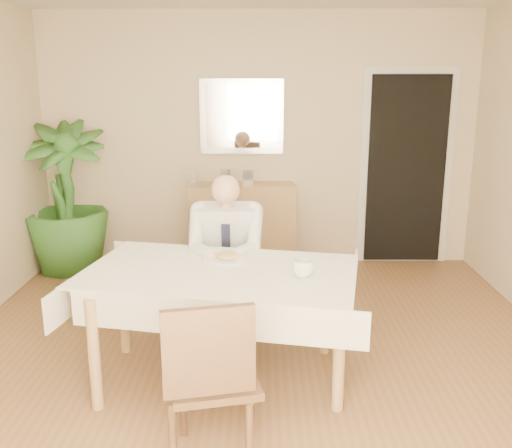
{
  "coord_description": "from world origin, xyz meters",
  "views": [
    {
      "loc": [
        0.04,
        -3.47,
        1.92
      ],
      "look_at": [
        0.0,
        0.35,
        0.95
      ],
      "focal_mm": 40.0,
      "sensor_mm": 36.0,
      "label": 1
    }
  ],
  "objects_px": {
    "dining_table": "(220,283)",
    "potted_palm": "(65,198)",
    "seated_man": "(226,252)",
    "coffee_mug": "(303,269)",
    "sideboard": "(242,225)",
    "chair_far": "(228,261)",
    "chair_near": "(212,375)"
  },
  "relations": [
    {
      "from": "dining_table",
      "to": "potted_palm",
      "type": "height_order",
      "value": "potted_palm"
    },
    {
      "from": "seated_man",
      "to": "coffee_mug",
      "type": "relative_size",
      "value": 9.57
    },
    {
      "from": "seated_man",
      "to": "sideboard",
      "type": "bearing_deg",
      "value": 88.25
    },
    {
      "from": "seated_man",
      "to": "potted_palm",
      "type": "height_order",
      "value": "potted_palm"
    },
    {
      "from": "chair_far",
      "to": "coffee_mug",
      "type": "height_order",
      "value": "chair_far"
    },
    {
      "from": "dining_table",
      "to": "potted_palm",
      "type": "distance_m",
      "value": 2.8
    },
    {
      "from": "dining_table",
      "to": "seated_man",
      "type": "bearing_deg",
      "value": 100.8
    },
    {
      "from": "chair_near",
      "to": "coffee_mug",
      "type": "relative_size",
      "value": 7.09
    },
    {
      "from": "dining_table",
      "to": "chair_near",
      "type": "relative_size",
      "value": 2.06
    },
    {
      "from": "sideboard",
      "to": "seated_man",
      "type": "bearing_deg",
      "value": -97.17
    },
    {
      "from": "chair_far",
      "to": "potted_palm",
      "type": "relative_size",
      "value": 0.61
    },
    {
      "from": "dining_table",
      "to": "chair_near",
      "type": "distance_m",
      "value": 0.91
    },
    {
      "from": "chair_near",
      "to": "coffee_mug",
      "type": "distance_m",
      "value": 0.97
    },
    {
      "from": "chair_far",
      "to": "chair_near",
      "type": "distance_m",
      "value": 1.79
    },
    {
      "from": "chair_far",
      "to": "sideboard",
      "type": "bearing_deg",
      "value": 81.38
    },
    {
      "from": "chair_near",
      "to": "potted_palm",
      "type": "distance_m",
      "value": 3.57
    },
    {
      "from": "dining_table",
      "to": "coffee_mug",
      "type": "xyz_separation_m",
      "value": [
        0.52,
        -0.12,
        0.14
      ]
    },
    {
      "from": "sideboard",
      "to": "potted_palm",
      "type": "distance_m",
      "value": 1.82
    },
    {
      "from": "dining_table",
      "to": "sideboard",
      "type": "relative_size",
      "value": 1.74
    },
    {
      "from": "chair_near",
      "to": "seated_man",
      "type": "xyz_separation_m",
      "value": [
        -0.02,
        1.49,
        0.17
      ]
    },
    {
      "from": "dining_table",
      "to": "seated_man",
      "type": "xyz_separation_m",
      "value": [
        0.0,
        0.59,
        0.02
      ]
    },
    {
      "from": "dining_table",
      "to": "potted_palm",
      "type": "bearing_deg",
      "value": 138.87
    },
    {
      "from": "coffee_mug",
      "to": "potted_palm",
      "type": "distance_m",
      "value": 3.23
    },
    {
      "from": "coffee_mug",
      "to": "chair_far",
      "type": "bearing_deg",
      "value": 117.37
    },
    {
      "from": "dining_table",
      "to": "chair_far",
      "type": "xyz_separation_m",
      "value": [
        0.0,
        0.88,
        -0.14
      ]
    },
    {
      "from": "potted_palm",
      "to": "seated_man",
      "type": "bearing_deg",
      "value": -43.02
    },
    {
      "from": "chair_near",
      "to": "potted_palm",
      "type": "bearing_deg",
      "value": 106.5
    },
    {
      "from": "chair_far",
      "to": "potted_palm",
      "type": "xyz_separation_m",
      "value": [
        -1.73,
        1.32,
        0.24
      ]
    },
    {
      "from": "potted_palm",
      "to": "chair_far",
      "type": "bearing_deg",
      "value": -37.4
    },
    {
      "from": "chair_near",
      "to": "potted_palm",
      "type": "xyz_separation_m",
      "value": [
        -1.75,
        3.1,
        0.24
      ]
    },
    {
      "from": "chair_far",
      "to": "potted_palm",
      "type": "distance_m",
      "value": 2.19
    },
    {
      "from": "chair_far",
      "to": "sideboard",
      "type": "relative_size",
      "value": 0.85
    }
  ]
}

